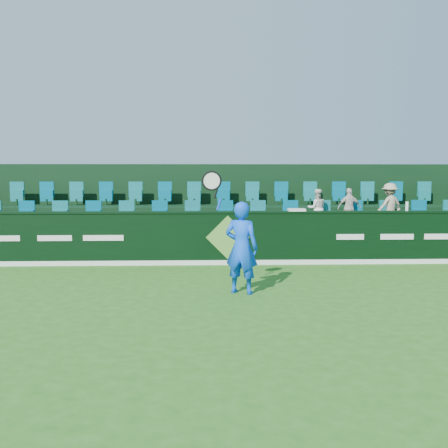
{
  "coord_description": "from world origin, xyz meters",
  "views": [
    {
      "loc": [
        -0.5,
        -8.5,
        2.3
      ],
      "look_at": [
        -0.13,
        2.8,
        1.15
      ],
      "focal_mm": 40.0,
      "sensor_mm": 36.0,
      "label": 1
    }
  ],
  "objects_px": {
    "tennis_player": "(241,247)",
    "spectator_right": "(390,205)",
    "spectator_middle": "(349,208)",
    "spectator_left": "(317,208)",
    "drinks_bottle": "(407,206)",
    "towel": "(297,210)"
  },
  "relations": [
    {
      "from": "tennis_player",
      "to": "spectator_middle",
      "type": "height_order",
      "value": "tennis_player"
    },
    {
      "from": "spectator_left",
      "to": "towel",
      "type": "xyz_separation_m",
      "value": [
        -0.77,
        -1.12,
        0.05
      ]
    },
    {
      "from": "spectator_middle",
      "to": "spectator_left",
      "type": "bearing_deg",
      "value": 0.39
    },
    {
      "from": "spectator_left",
      "to": "drinks_bottle",
      "type": "distance_m",
      "value": 2.35
    },
    {
      "from": "spectator_right",
      "to": "drinks_bottle",
      "type": "height_order",
      "value": "spectator_right"
    },
    {
      "from": "tennis_player",
      "to": "spectator_right",
      "type": "bearing_deg",
      "value": 43.73
    },
    {
      "from": "tennis_player",
      "to": "drinks_bottle",
      "type": "bearing_deg",
      "value": 34.85
    },
    {
      "from": "spectator_left",
      "to": "towel",
      "type": "bearing_deg",
      "value": 57.19
    },
    {
      "from": "spectator_left",
      "to": "drinks_bottle",
      "type": "relative_size",
      "value": 4.57
    },
    {
      "from": "tennis_player",
      "to": "spectator_middle",
      "type": "bearing_deg",
      "value": 52.11
    },
    {
      "from": "spectator_middle",
      "to": "drinks_bottle",
      "type": "bearing_deg",
      "value": 136.38
    },
    {
      "from": "tennis_player",
      "to": "spectator_left",
      "type": "xyz_separation_m",
      "value": [
        2.37,
        4.21,
        0.43
      ]
    },
    {
      "from": "spectator_middle",
      "to": "spectator_right",
      "type": "relative_size",
      "value": 0.89
    },
    {
      "from": "towel",
      "to": "spectator_right",
      "type": "bearing_deg",
      "value": 21.88
    },
    {
      "from": "spectator_middle",
      "to": "towel",
      "type": "distance_m",
      "value": 2.01
    },
    {
      "from": "spectator_right",
      "to": "spectator_middle",
      "type": "bearing_deg",
      "value": -22.44
    },
    {
      "from": "drinks_bottle",
      "to": "tennis_player",
      "type": "bearing_deg",
      "value": -145.15
    },
    {
      "from": "spectator_left",
      "to": "spectator_middle",
      "type": "bearing_deg",
      "value": -178.47
    },
    {
      "from": "spectator_left",
      "to": "spectator_right",
      "type": "bearing_deg",
      "value": -178.47
    },
    {
      "from": "tennis_player",
      "to": "spectator_right",
      "type": "xyz_separation_m",
      "value": [
        4.4,
        4.21,
        0.51
      ]
    },
    {
      "from": "tennis_player",
      "to": "spectator_left",
      "type": "distance_m",
      "value": 4.85
    },
    {
      "from": "spectator_right",
      "to": "towel",
      "type": "height_order",
      "value": "spectator_right"
    }
  ]
}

